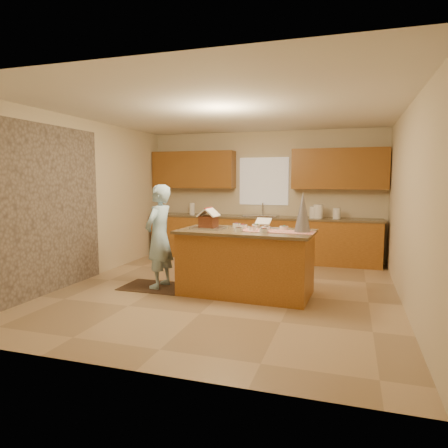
{
  "coord_description": "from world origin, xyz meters",
  "views": [
    {
      "loc": [
        1.78,
        -5.76,
        1.71
      ],
      "look_at": [
        -0.1,
        0.2,
        1.0
      ],
      "focal_mm": 32.25,
      "sensor_mm": 36.0,
      "label": 1
    }
  ],
  "objects_px": {
    "tinsel_tree": "(303,212)",
    "boy": "(159,236)",
    "island_base": "(246,264)",
    "gingerbread_house": "(208,220)"
  },
  "relations": [
    {
      "from": "island_base",
      "to": "tinsel_tree",
      "type": "distance_m",
      "value": 1.13
    },
    {
      "from": "island_base",
      "to": "gingerbread_house",
      "type": "height_order",
      "value": "gingerbread_house"
    },
    {
      "from": "tinsel_tree",
      "to": "island_base",
      "type": "bearing_deg",
      "value": -179.12
    },
    {
      "from": "boy",
      "to": "gingerbread_house",
      "type": "bearing_deg",
      "value": 98.28
    },
    {
      "from": "island_base",
      "to": "boy",
      "type": "height_order",
      "value": "boy"
    },
    {
      "from": "tinsel_tree",
      "to": "boy",
      "type": "distance_m",
      "value": 2.23
    },
    {
      "from": "island_base",
      "to": "boy",
      "type": "bearing_deg",
      "value": -174.42
    },
    {
      "from": "tinsel_tree",
      "to": "gingerbread_house",
      "type": "bearing_deg",
      "value": -178.49
    },
    {
      "from": "island_base",
      "to": "gingerbread_house",
      "type": "relative_size",
      "value": 6.14
    },
    {
      "from": "boy",
      "to": "tinsel_tree",
      "type": "bearing_deg",
      "value": 97.29
    }
  ]
}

